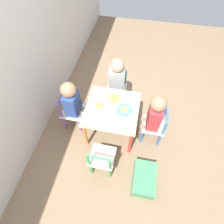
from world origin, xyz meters
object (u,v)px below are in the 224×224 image
at_px(chair_green, 102,159).
at_px(storage_bin, 144,179).
at_px(plate_back, 99,106).
at_px(kids_table, 112,112).
at_px(child_right, 117,80).
at_px(chair_teal, 117,88).
at_px(chair_blue, 155,126).
at_px(plate_front, 125,110).
at_px(plate_right, 114,98).
at_px(child_front, 153,116).
at_px(chair_purple, 72,112).
at_px(child_back, 73,102).

distance_m(chair_green, storage_bin, 0.51).
bearing_deg(plate_back, kids_table, -90.00).
height_order(chair_green, child_right, child_right).
relative_size(child_right, plate_back, 4.17).
bearing_deg(chair_teal, chair_blue, -46.88).
height_order(chair_blue, plate_front, chair_blue).
distance_m(child_right, plate_right, 0.32).
distance_m(plate_right, storage_bin, 0.95).
xyz_separation_m(chair_blue, child_front, (0.00, 0.06, 0.20)).
bearing_deg(plate_front, chair_purple, 89.45).
bearing_deg(child_right, kids_table, -90.00).
distance_m(chair_purple, storage_bin, 1.17).
height_order(chair_teal, chair_green, same).
distance_m(chair_teal, storage_bin, 1.23).
bearing_deg(child_back, chair_green, -138.50).
bearing_deg(child_back, plate_right, -72.53).
bearing_deg(chair_blue, child_front, -90.00).
distance_m(chair_blue, child_right, 0.75).
xyz_separation_m(chair_teal, storage_bin, (-1.11, -0.50, -0.17)).
bearing_deg(child_right, plate_front, -72.96).
height_order(child_back, plate_front, child_back).
relative_size(chair_blue, chair_purple, 1.00).
height_order(chair_purple, plate_front, chair_purple).
distance_m(child_back, plate_back, 0.32).
bearing_deg(plate_right, plate_back, 135.00).
relative_size(chair_green, plate_back, 2.82).
relative_size(chair_green, plate_right, 2.62).
xyz_separation_m(chair_teal, plate_front, (-0.52, -0.18, 0.23)).
height_order(child_front, storage_bin, child_front).
bearing_deg(plate_right, chair_blue, -105.53).
xyz_separation_m(chair_purple, plate_right, (0.14, -0.52, 0.23)).
relative_size(chair_blue, child_right, 0.68).
bearing_deg(chair_green, plate_right, -89.84).
bearing_deg(chair_blue, child_right, -129.86).
relative_size(chair_blue, child_front, 0.68).
distance_m(plate_front, storage_bin, 0.78).
bearing_deg(kids_table, child_front, -90.03).
bearing_deg(storage_bin, chair_blue, -5.07).
bearing_deg(kids_table, plate_front, -90.00).
distance_m(chair_blue, chair_green, 0.74).
xyz_separation_m(chair_blue, child_back, (0.01, 0.98, 0.20)).
bearing_deg(kids_table, storage_bin, -141.44).
bearing_deg(plate_back, chair_green, -165.16).
relative_size(kids_table, child_back, 0.79).
bearing_deg(child_front, storage_bin, 0.79).
relative_size(child_right, child_front, 1.01).
bearing_deg(storage_bin, kids_table, 38.56).
bearing_deg(plate_right, child_right, 5.42).
xyz_separation_m(chair_purple, child_front, (-0.01, -0.98, 0.20)).
xyz_separation_m(kids_table, chair_teal, (0.52, 0.03, -0.15)).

